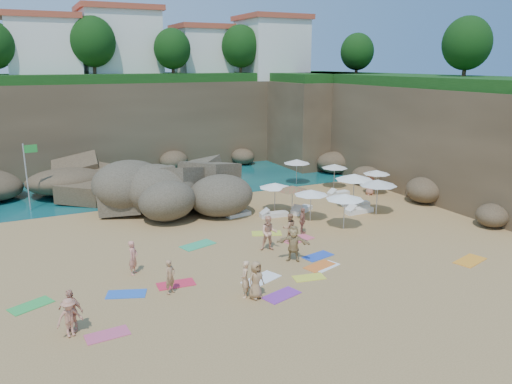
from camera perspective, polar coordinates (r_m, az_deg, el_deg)
name	(u,v)px	position (r m, az deg, el deg)	size (l,w,h in m)	color
ground	(247,242)	(28.21, -1.00, -5.77)	(120.00, 120.00, 0.00)	tan
seawater	(131,155)	(55.99, -14.09, 4.07)	(120.00, 120.00, 0.00)	#0C4751
cliff_back	(160,123)	(51.05, -10.95, 7.80)	(44.00, 8.00, 8.00)	brown
cliff_right	(411,133)	(44.32, 17.32, 6.41)	(8.00, 30.00, 8.00)	brown
cliff_corner	(314,120)	(52.53, 6.70, 8.15)	(10.00, 12.00, 8.00)	brown
rock_promontory	(24,198)	(41.18, -24.95, -0.58)	(12.00, 7.00, 2.00)	brown
clifftop_buildings	(164,47)	(51.76, -10.53, 15.95)	(28.48, 9.48, 7.00)	white
clifftop_trees	(203,46)	(46.34, -6.09, 16.31)	(35.60, 23.82, 4.40)	#11380F
rock_outcrop	(182,209)	(34.90, -8.48, -1.90)	(8.44, 6.33, 3.38)	brown
flag_pole	(28,168)	(36.93, -24.61, 2.51)	(0.89, 0.17, 4.59)	silver
parasol_0	(171,178)	(35.32, -9.66, 1.59)	(2.29, 2.29, 2.17)	silver
parasol_1	(297,161)	(41.28, 4.68, 3.51)	(2.19, 2.19, 2.08)	silver
parasol_2	(275,185)	(33.31, 2.19, 0.77)	(2.15, 2.15, 2.03)	silver
parasol_4	(335,166)	(40.31, 8.97, 2.94)	(2.07, 2.07, 1.95)	silver
parasol_5	(311,192)	(31.66, 6.31, -0.03)	(2.15, 2.15, 2.04)	silver
parasol_6	(292,188)	(32.72, 4.19, 0.45)	(2.12, 2.12, 2.00)	silver
parasol_7	(377,172)	(38.92, 13.62, 2.23)	(2.02, 2.02, 1.91)	silver
parasol_8	(378,182)	(33.70, 13.77, 1.06)	(2.50, 2.50, 2.37)	silver
parasol_9	(345,197)	(30.38, 10.13, -0.53)	(2.31, 2.31, 2.19)	silver
parasol_11	(354,177)	(34.62, 11.18, 1.72)	(2.61, 2.61, 2.46)	silver
lounger_0	(239,214)	(32.85, -2.00, -2.56)	(1.67, 0.56, 0.26)	silver
lounger_1	(356,204)	(35.82, 11.32, -1.35)	(1.93, 0.64, 0.30)	white
lounger_2	(302,210)	(33.84, 5.23, -2.06)	(1.95, 0.65, 0.30)	white
lounger_3	(274,214)	(32.75, 2.06, -2.59)	(1.86, 0.62, 0.29)	silver
lounger_4	(338,193)	(38.48, 9.39, -0.17)	(1.78, 0.59, 0.28)	white
lounger_5	(359,211)	(34.26, 11.68, -2.09)	(2.01, 0.67, 0.31)	white
towel_0	(126,294)	(22.94, -14.60, -11.21)	(1.69, 0.84, 0.03)	blue
towel_1	(107,335)	(20.04, -16.62, -15.36)	(1.59, 0.79, 0.03)	#CF5075
towel_2	(320,266)	(25.25, 7.30, -8.38)	(1.62, 0.81, 0.03)	orange
towel_3	(31,306)	(23.25, -24.32, -11.74)	(1.69, 0.85, 0.03)	green
towel_4	(309,277)	(23.92, 6.08, -9.69)	(1.49, 0.74, 0.03)	yellow
towel_5	(261,279)	(23.61, 0.61, -9.94)	(1.87, 0.94, 0.03)	white
towel_6	(282,295)	(22.15, 2.94, -11.69)	(1.70, 0.85, 0.03)	purple
towel_7	(176,284)	(23.42, -9.13, -10.35)	(1.70, 0.85, 0.03)	#E02743
towel_8	(318,256)	(26.45, 7.09, -7.28)	(1.64, 0.82, 0.03)	blue
towel_9	(298,239)	(28.72, 4.81, -5.41)	(1.86, 0.93, 0.03)	#E85A74
towel_10	(470,261)	(27.91, 23.27, -7.21)	(1.86, 0.93, 0.03)	orange
towel_11	(198,245)	(27.95, -6.66, -6.04)	(1.91, 0.96, 0.03)	#32B071
towel_12	(267,233)	(29.60, 1.23, -4.75)	(1.75, 0.87, 0.03)	#D4DF3A
towel_13	(325,266)	(25.23, 7.90, -8.41)	(1.52, 0.76, 0.03)	white
person_stand_0	(133,258)	(24.59, -13.86, -7.28)	(0.61, 0.40, 1.67)	#DF8A75
person_stand_1	(289,228)	(28.09, 3.83, -4.09)	(0.81, 0.63, 1.66)	tan
person_stand_2	(207,193)	(35.83, -5.67, -0.15)	(0.95, 0.39, 1.48)	tan
person_stand_3	(302,221)	(29.45, 5.34, -3.31)	(0.93, 0.39, 1.59)	#A96B54
person_stand_4	(370,183)	(38.94, 12.95, 0.96)	(0.86, 0.47, 1.77)	tan
person_stand_5	(116,196)	(35.95, -15.72, -0.41)	(1.57, 0.45, 1.69)	#B16858
person_stand_6	(245,279)	(21.69, -1.26, -9.91)	(0.60, 0.39, 1.64)	#E3B081
person_lie_0	(71,332)	(20.27, -20.40, -14.74)	(0.96, 1.49, 0.40)	tan
person_lie_1	(72,327)	(20.59, -20.26, -14.23)	(0.98, 1.67, 0.41)	#DF9D7E
person_lie_2	(256,294)	(21.79, -0.01, -11.54)	(0.81, 1.65, 0.44)	#A77E53
person_lie_3	(293,256)	(25.70, 4.27, -7.32)	(1.70, 1.84, 0.49)	tan
person_lie_4	(171,290)	(22.54, -9.73, -10.94)	(0.56, 1.52, 0.36)	#AC7C56
person_lie_5	(269,244)	(26.96, 1.49, -5.95)	(0.92, 1.89, 0.72)	#F3AE8A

